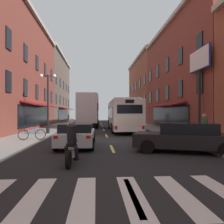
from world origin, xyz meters
TOP-DOWN VIEW (x-y plane):
  - ground_plane at (0.00, 0.00)m, footprint 34.80×80.00m
  - lane_centre_dashes at (0.00, -0.25)m, footprint 0.14×73.90m
  - crosswalk_near at (0.00, -10.00)m, footprint 7.10×2.80m
  - sidewalk_left at (-5.90, 0.00)m, footprint 3.00×80.00m
  - sidewalk_right at (5.90, 0.00)m, footprint 3.00×80.00m
  - billboard_sign at (7.05, 1.41)m, footprint 0.40×3.23m
  - transit_bus at (1.91, 8.03)m, footprint 2.75×11.15m
  - box_truck at (-1.80, 13.14)m, footprint 2.67×7.31m
  - sedan_near at (-1.95, 21.99)m, footprint 1.94×4.75m
  - sedan_mid at (-1.91, -2.60)m, footprint 2.02×4.42m
  - sedan_far at (3.40, -4.75)m, footprint 5.01×3.33m
  - motorcycle_rider at (-1.72, -6.78)m, footprint 0.62×2.07m
  - bicycle_near at (-4.93, -0.50)m, footprint 1.70×0.48m
  - pedestrian_near at (4.93, -3.56)m, footprint 0.42×0.53m
  - pedestrian_mid at (5.60, 15.11)m, footprint 0.36×0.36m
  - street_lamp_twin at (-4.91, 4.04)m, footprint 1.42×0.32m

SIDE VIEW (x-z plane):
  - ground_plane at x=0.00m, z-range -0.10..0.00m
  - lane_centre_dashes at x=0.00m, z-range 0.00..0.01m
  - crosswalk_near at x=0.00m, z-range 0.00..0.01m
  - sidewalk_left at x=-5.90m, z-range 0.00..0.14m
  - sidewalk_right at x=5.90m, z-range 0.00..0.14m
  - bicycle_near at x=-4.93m, z-range 0.05..0.96m
  - sedan_mid at x=-1.91m, z-range 0.02..1.31m
  - sedan_far at x=3.40m, z-range 0.01..1.41m
  - motorcycle_rider at x=-1.72m, z-range -0.12..1.54m
  - sedan_near at x=-1.95m, z-range 0.01..1.42m
  - pedestrian_near at x=4.93m, z-range 0.19..1.87m
  - pedestrian_mid at x=5.60m, z-range 0.17..1.96m
  - transit_bus at x=1.91m, z-range 0.08..3.22m
  - box_truck at x=-1.80m, z-range 0.04..4.20m
  - street_lamp_twin at x=-4.91m, z-range 0.42..5.43m
  - billboard_sign at x=7.05m, z-range 1.95..8.61m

